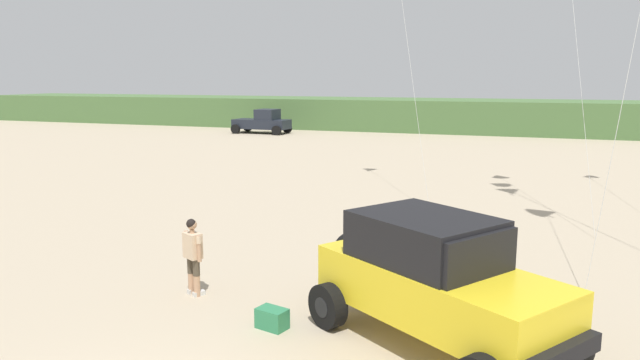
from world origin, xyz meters
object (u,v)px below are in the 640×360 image
Objects in this scene: person_watching at (193,253)px; distant_pickup at (263,122)px; cooler_box at (272,318)px; jeep at (436,279)px.

person_watching is 36.24m from distant_pickup.
jeep is at bearing 20.46° from cooler_box.
distant_pickup is at bearing 119.38° from jeep.
cooler_box is 0.12× the size of distant_pickup.
jeep reaches higher than distant_pickup.
person_watching is 2.98× the size of cooler_box.
jeep is 5.24m from person_watching.
cooler_box is at bearing -174.09° from jeep.
jeep is 8.82× the size of cooler_box.
person_watching is at bearing -67.24° from distant_pickup.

